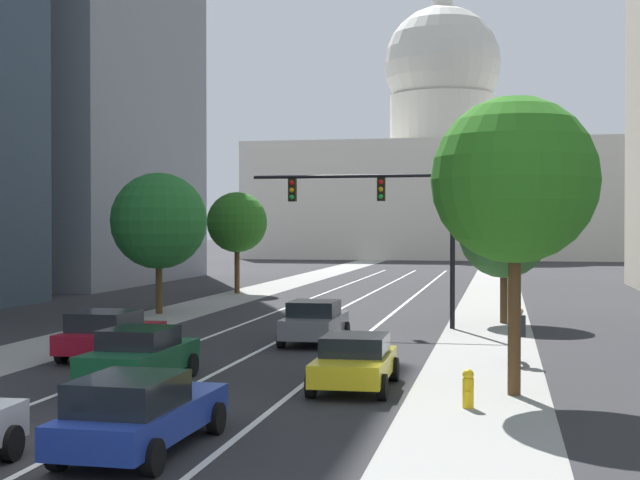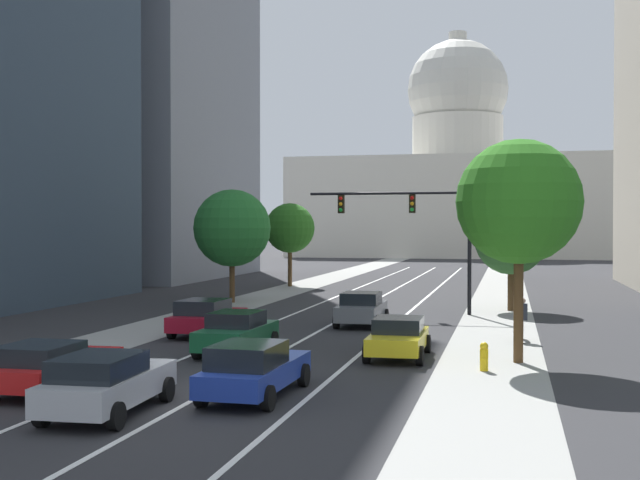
% 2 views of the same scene
% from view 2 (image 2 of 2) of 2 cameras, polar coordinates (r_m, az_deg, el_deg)
% --- Properties ---
extents(ground_plane, '(400.00, 400.00, 0.00)m').
position_cam_2_polar(ground_plane, '(60.59, 5.57, -3.33)').
color(ground_plane, '#2B2B2D').
extents(sidewalk_left, '(3.46, 130.00, 0.01)m').
position_cam_2_polar(sidewalk_left, '(57.19, -2.50, -3.57)').
color(sidewalk_left, gray).
rests_on(sidewalk_left, ground).
extents(sidewalk_right, '(3.46, 130.00, 0.01)m').
position_cam_2_polar(sidewalk_right, '(55.08, 12.56, -3.77)').
color(sidewalk_right, gray).
rests_on(sidewalk_right, ground).
extents(lane_stripe_left, '(0.16, 90.00, 0.01)m').
position_cam_2_polar(lane_stripe_left, '(46.40, -0.39, -4.62)').
color(lane_stripe_left, white).
rests_on(lane_stripe_left, ground).
extents(lane_stripe_center, '(0.16, 90.00, 0.01)m').
position_cam_2_polar(lane_stripe_center, '(45.82, 3.08, -4.69)').
color(lane_stripe_center, white).
rests_on(lane_stripe_center, ground).
extents(lane_stripe_right, '(0.16, 90.00, 0.01)m').
position_cam_2_polar(lane_stripe_right, '(45.41, 6.63, -4.75)').
color(lane_stripe_right, white).
rests_on(lane_stripe_right, ground).
extents(capitol_building, '(48.78, 26.54, 34.69)m').
position_cam_2_polar(capitol_building, '(128.40, 9.60, 3.74)').
color(capitol_building, beige).
rests_on(capitol_building, ground).
extents(car_green, '(2.05, 4.37, 1.50)m').
position_cam_2_polar(car_green, '(29.07, -5.85, -6.44)').
color(car_green, '#14512D').
rests_on(car_green, ground).
extents(car_red, '(2.18, 4.67, 1.37)m').
position_cam_2_polar(car_red, '(23.66, -18.37, -8.30)').
color(car_red, red).
rests_on(car_red, ground).
extents(car_yellow, '(2.01, 4.11, 1.38)m').
position_cam_2_polar(car_yellow, '(28.18, 5.51, -6.78)').
color(car_yellow, yellow).
rests_on(car_yellow, ground).
extents(car_silver, '(2.15, 4.51, 1.49)m').
position_cam_2_polar(car_silver, '(20.36, -14.76, -9.62)').
color(car_silver, '#B2B5BA').
rests_on(car_silver, ground).
extents(car_gray, '(2.03, 4.28, 1.53)m').
position_cam_2_polar(car_gray, '(37.12, 2.94, -4.81)').
color(car_gray, slate).
rests_on(car_gray, ground).
extents(car_blue, '(2.06, 4.74, 1.49)m').
position_cam_2_polar(car_blue, '(21.70, -4.69, -8.98)').
color(car_blue, '#1E389E').
rests_on(car_blue, ground).
extents(car_crimson, '(2.11, 4.70, 1.51)m').
position_cam_2_polar(car_crimson, '(34.19, -7.93, -5.33)').
color(car_crimson, maroon).
rests_on(car_crimson, ground).
extents(traffic_signal_mast, '(8.44, 0.39, 6.85)m').
position_cam_2_polar(traffic_signal_mast, '(42.22, 6.86, 1.45)').
color(traffic_signal_mast, black).
rests_on(traffic_signal_mast, ground).
extents(fire_hydrant, '(0.26, 0.35, 0.91)m').
position_cam_2_polar(fire_hydrant, '(26.03, 11.43, -8.00)').
color(fire_hydrant, yellow).
rests_on(fire_hydrant, ground).
extents(cyclist, '(0.37, 1.70, 1.72)m').
position_cam_2_polar(cyclist, '(32.83, 14.03, -5.47)').
color(cyclist, black).
rests_on(cyclist, ground).
extents(street_tree_near_right, '(3.89, 3.89, 5.83)m').
position_cam_2_polar(street_tree_near_right, '(44.55, 13.23, 0.11)').
color(street_tree_near_right, '#51381E').
rests_on(street_tree_near_right, ground).
extents(street_tree_far_right, '(4.14, 4.14, 7.40)m').
position_cam_2_polar(street_tree_far_right, '(27.59, 13.77, 2.59)').
color(street_tree_far_right, '#51381E').
rests_on(street_tree_far_right, ground).
extents(street_tree_near_left, '(3.74, 3.74, 6.28)m').
position_cam_2_polar(street_tree_near_left, '(61.14, -2.13, 0.83)').
color(street_tree_near_left, '#51381E').
rests_on(street_tree_near_left, ground).
extents(street_tree_mid_left, '(4.59, 4.59, 6.72)m').
position_cam_2_polar(street_tree_mid_left, '(48.35, -6.19, 0.83)').
color(street_tree_mid_left, '#51381E').
rests_on(street_tree_mid_left, ground).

